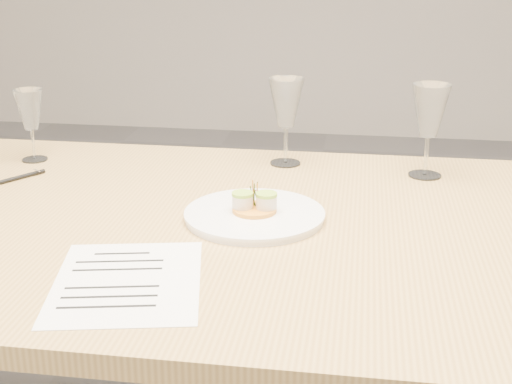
# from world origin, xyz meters

# --- Properties ---
(dining_table) EXTENTS (2.40, 1.00, 0.75)m
(dining_table) POSITION_xyz_m (0.00, 0.00, 0.68)
(dining_table) COLOR tan
(dining_table) RESTS_ON ground
(dinner_plate) EXTENTS (0.28, 0.28, 0.07)m
(dinner_plate) POSITION_xyz_m (0.03, 0.01, 0.76)
(dinner_plate) COLOR white
(dinner_plate) RESTS_ON dining_table
(recipe_sheet) EXTENTS (0.29, 0.34, 0.00)m
(recipe_sheet) POSITION_xyz_m (-0.13, -0.29, 0.75)
(recipe_sheet) COLOR white
(recipe_sheet) RESTS_ON dining_table
(ballpoint_pen) EXTENTS (0.08, 0.12, 0.01)m
(ballpoint_pen) POSITION_xyz_m (-0.54, 0.17, 0.76)
(ballpoint_pen) COLOR black
(ballpoint_pen) RESTS_ON dining_table
(wine_glass_1) EXTENTS (0.07, 0.07, 0.18)m
(wine_glass_1) POSITION_xyz_m (-0.57, 0.32, 0.88)
(wine_glass_1) COLOR white
(wine_glass_1) RESTS_ON dining_table
(wine_glass_2) EXTENTS (0.09, 0.09, 0.21)m
(wine_glass_2) POSITION_xyz_m (0.05, 0.39, 0.90)
(wine_glass_2) COLOR white
(wine_glass_2) RESTS_ON dining_table
(wine_glass_3) EXTENTS (0.09, 0.09, 0.22)m
(wine_glass_3) POSITION_xyz_m (0.38, 0.34, 0.90)
(wine_glass_3) COLOR white
(wine_glass_3) RESTS_ON dining_table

